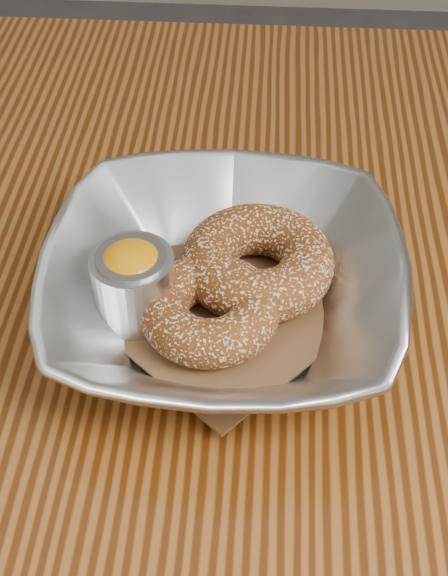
# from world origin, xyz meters

# --- Properties ---
(table) EXTENTS (1.20, 0.80, 0.75)m
(table) POSITION_xyz_m (0.00, 0.00, 0.65)
(table) COLOR brown
(table) RESTS_ON ground_plane
(serving_bowl) EXTENTS (0.24, 0.24, 0.06)m
(serving_bowl) POSITION_xyz_m (-0.01, -0.03, 0.78)
(serving_bowl) COLOR silver
(serving_bowl) RESTS_ON table
(parchment) EXTENTS (0.20, 0.20, 0.00)m
(parchment) POSITION_xyz_m (-0.01, -0.03, 0.76)
(parchment) COLOR brown
(parchment) RESTS_ON table
(donut_back) EXTENTS (0.13, 0.13, 0.04)m
(donut_back) POSITION_xyz_m (0.01, 0.00, 0.78)
(donut_back) COLOR brown
(donut_back) RESTS_ON parchment
(donut_front) EXTENTS (0.12, 0.12, 0.03)m
(donut_front) POSITION_xyz_m (-0.02, -0.04, 0.78)
(donut_front) COLOR brown
(donut_front) RESTS_ON parchment
(ramekin) EXTENTS (0.05, 0.05, 0.06)m
(ramekin) POSITION_xyz_m (-0.07, -0.03, 0.79)
(ramekin) COLOR silver
(ramekin) RESTS_ON table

